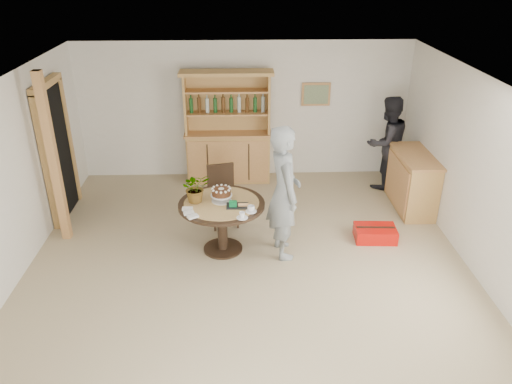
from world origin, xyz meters
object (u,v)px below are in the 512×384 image
object	(u,v)px
hutch	(228,145)
red_suitcase	(375,233)
adult_person	(387,143)
dining_table	(222,212)
dining_chair	(222,191)
teen_boy	(284,193)
sideboard	(412,181)

from	to	relation	value
hutch	red_suitcase	distance (m)	3.21
adult_person	dining_table	bearing A→B (deg)	11.46
dining_chair	teen_boy	bearing A→B (deg)	-59.91
dining_table	dining_chair	bearing A→B (deg)	91.24
hutch	dining_chair	world-z (taller)	hutch
hutch	dining_chair	bearing A→B (deg)	-92.49
dining_table	teen_boy	bearing A→B (deg)	-6.71
dining_table	red_suitcase	world-z (taller)	dining_table
dining_chair	adult_person	bearing A→B (deg)	10.11
hutch	red_suitcase	world-z (taller)	hutch
sideboard	dining_chair	distance (m)	3.14
sideboard	adult_person	world-z (taller)	adult_person
sideboard	dining_table	world-z (taller)	sideboard
sideboard	hutch	bearing A→B (deg)	157.79
hutch	dining_chair	xyz separation A→B (m)	(-0.07, -1.64, -0.15)
hutch	adult_person	xyz separation A→B (m)	(2.80, -0.41, 0.15)
red_suitcase	adult_person	bearing A→B (deg)	75.50
sideboard	teen_boy	size ratio (longest dim) A/B	0.67
sideboard	teen_boy	world-z (taller)	teen_boy
teen_boy	dining_chair	bearing A→B (deg)	33.16
sideboard	red_suitcase	bearing A→B (deg)	-129.32
dining_table	adult_person	xyz separation A→B (m)	(2.85, 2.05, 0.23)
hutch	teen_boy	distance (m)	2.70
dining_chair	dining_table	bearing A→B (deg)	-101.77
dining_chair	adult_person	xyz separation A→B (m)	(2.87, 1.23, 0.30)
teen_boy	adult_person	world-z (taller)	teen_boy
hutch	adult_person	bearing A→B (deg)	-8.37
dining_chair	sideboard	bearing A→B (deg)	-5.75
teen_boy	dining_table	bearing A→B (deg)	73.36
red_suitcase	teen_boy	bearing A→B (deg)	-164.53
hutch	dining_chair	distance (m)	1.65
teen_boy	red_suitcase	size ratio (longest dim) A/B	3.04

